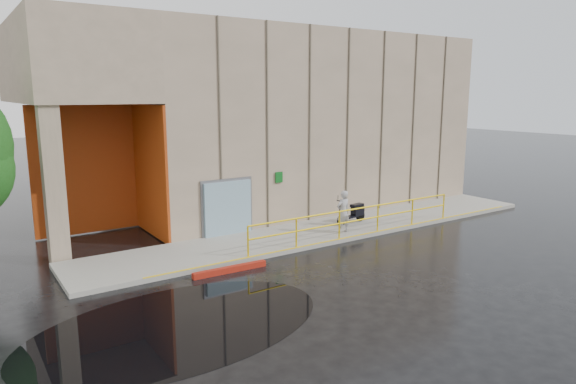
% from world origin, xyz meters
% --- Properties ---
extents(ground, '(120.00, 120.00, 0.00)m').
position_xyz_m(ground, '(0.00, 0.00, 0.00)').
color(ground, black).
rests_on(ground, ground).
extents(sidewalk, '(20.00, 3.00, 0.15)m').
position_xyz_m(sidewalk, '(4.00, 4.50, 0.07)').
color(sidewalk, gray).
rests_on(sidewalk, ground).
extents(building, '(20.00, 10.17, 8.00)m').
position_xyz_m(building, '(5.10, 10.98, 4.21)').
color(building, gray).
rests_on(building, ground).
extents(guardrail, '(9.56, 0.06, 1.03)m').
position_xyz_m(guardrail, '(4.25, 3.15, 0.68)').
color(guardrail, '#E4BB0C').
rests_on(guardrail, sidewalk).
extents(person, '(0.61, 0.42, 1.61)m').
position_xyz_m(person, '(3.93, 3.70, 0.96)').
color(person, '#A3A3A8').
rests_on(person, sidewalk).
extents(scooter, '(1.59, 0.68, 1.21)m').
position_xyz_m(scooter, '(5.14, 4.60, 0.85)').
color(scooter, black).
rests_on(scooter, sidewalk).
extents(red_curb, '(2.40, 0.27, 0.18)m').
position_xyz_m(red_curb, '(-1.50, 2.50, 0.09)').
color(red_curb, maroon).
rests_on(red_curb, ground).
extents(puddle, '(7.65, 5.03, 0.01)m').
position_xyz_m(puddle, '(-4.20, -0.07, 0.00)').
color(puddle, black).
rests_on(puddle, ground).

